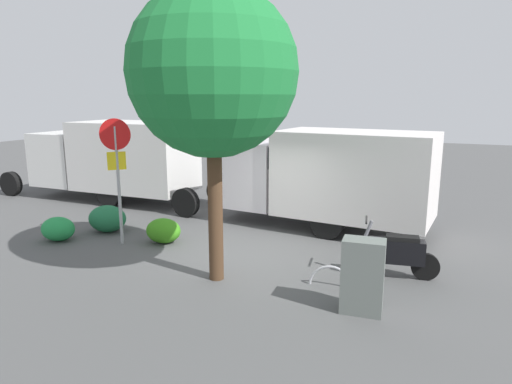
{
  "coord_description": "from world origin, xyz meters",
  "views": [
    {
      "loc": [
        -4.23,
        9.08,
        3.64
      ],
      "look_at": [
        -0.13,
        -0.15,
        1.49
      ],
      "focal_mm": 31.51,
      "sensor_mm": 36.0,
      "label": 1
    }
  ],
  "objects_px": {
    "box_truck_near": "(320,173)",
    "utility_cabinet": "(363,276)",
    "bike_rack_hoop": "(330,286)",
    "street_tree": "(213,73)",
    "motorcycle": "(396,253)",
    "box_truck_far": "(112,156)",
    "stop_sign": "(117,162)"
  },
  "relations": [
    {
      "from": "box_truck_far",
      "to": "stop_sign",
      "type": "xyz_separation_m",
      "value": [
        -3.63,
        3.89,
        0.52
      ]
    },
    {
      "from": "street_tree",
      "to": "stop_sign",
      "type": "bearing_deg",
      "value": -16.68
    },
    {
      "from": "motorcycle",
      "to": "stop_sign",
      "type": "bearing_deg",
      "value": -4.75
    },
    {
      "from": "box_truck_far",
      "to": "street_tree",
      "type": "relative_size",
      "value": 1.32
    },
    {
      "from": "bike_rack_hoop",
      "to": "stop_sign",
      "type": "bearing_deg",
      "value": -4.17
    },
    {
      "from": "stop_sign",
      "to": "street_tree",
      "type": "xyz_separation_m",
      "value": [
        -3.26,
        0.98,
        1.98
      ]
    },
    {
      "from": "bike_rack_hoop",
      "to": "utility_cabinet",
      "type": "bearing_deg",
      "value": 132.03
    },
    {
      "from": "box_truck_near",
      "to": "utility_cabinet",
      "type": "xyz_separation_m",
      "value": [
        -2.14,
        4.76,
        -0.89
      ]
    },
    {
      "from": "motorcycle",
      "to": "bike_rack_hoop",
      "type": "bearing_deg",
      "value": 32.19
    },
    {
      "from": "motorcycle",
      "to": "stop_sign",
      "type": "distance_m",
      "value": 6.77
    },
    {
      "from": "box_truck_near",
      "to": "stop_sign",
      "type": "bearing_deg",
      "value": 45.21
    },
    {
      "from": "box_truck_near",
      "to": "utility_cabinet",
      "type": "height_order",
      "value": "box_truck_near"
    },
    {
      "from": "motorcycle",
      "to": "box_truck_near",
      "type": "bearing_deg",
      "value": -59.76
    },
    {
      "from": "street_tree",
      "to": "bike_rack_hoop",
      "type": "height_order",
      "value": "street_tree"
    },
    {
      "from": "box_truck_far",
      "to": "bike_rack_hoop",
      "type": "bearing_deg",
      "value": 153.1
    },
    {
      "from": "box_truck_near",
      "to": "motorcycle",
      "type": "bearing_deg",
      "value": 134.52
    },
    {
      "from": "box_truck_near",
      "to": "motorcycle",
      "type": "xyz_separation_m",
      "value": [
        -2.47,
        2.94,
        -1.03
      ]
    },
    {
      "from": "utility_cabinet",
      "to": "bike_rack_hoop",
      "type": "bearing_deg",
      "value": -47.97
    },
    {
      "from": "box_truck_near",
      "to": "bike_rack_hoop",
      "type": "height_order",
      "value": "box_truck_near"
    },
    {
      "from": "street_tree",
      "to": "bike_rack_hoop",
      "type": "distance_m",
      "value": 4.67
    },
    {
      "from": "box_truck_near",
      "to": "box_truck_far",
      "type": "relative_size",
      "value": 1.01
    },
    {
      "from": "box_truck_near",
      "to": "street_tree",
      "type": "distance_m",
      "value": 5.22
    },
    {
      "from": "box_truck_far",
      "to": "stop_sign",
      "type": "relative_size",
      "value": 2.4
    },
    {
      "from": "street_tree",
      "to": "utility_cabinet",
      "type": "distance_m",
      "value": 4.54
    },
    {
      "from": "street_tree",
      "to": "utility_cabinet",
      "type": "bearing_deg",
      "value": 174.85
    },
    {
      "from": "stop_sign",
      "to": "street_tree",
      "type": "bearing_deg",
      "value": 163.32
    },
    {
      "from": "utility_cabinet",
      "to": "bike_rack_hoop",
      "type": "distance_m",
      "value": 1.31
    },
    {
      "from": "stop_sign",
      "to": "utility_cabinet",
      "type": "relative_size",
      "value": 2.4
    },
    {
      "from": "box_truck_far",
      "to": "bike_rack_hoop",
      "type": "distance_m",
      "value": 10.18
    },
    {
      "from": "stop_sign",
      "to": "street_tree",
      "type": "distance_m",
      "value": 3.93
    },
    {
      "from": "box_truck_far",
      "to": "bike_rack_hoop",
      "type": "relative_size",
      "value": 8.83
    },
    {
      "from": "box_truck_far",
      "to": "street_tree",
      "type": "xyz_separation_m",
      "value": [
        -6.89,
        4.87,
        2.5
      ]
    }
  ]
}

